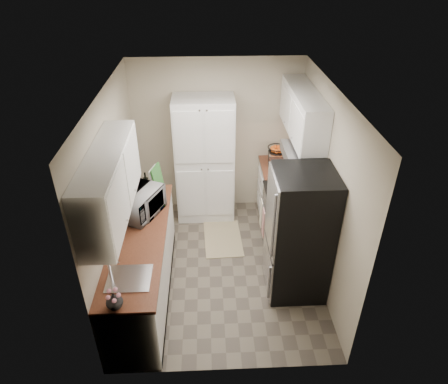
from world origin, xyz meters
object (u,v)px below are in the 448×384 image
object	(u,v)px
electric_range	(288,221)
refrigerator	(299,235)
microwave	(140,203)
toaster_oven	(277,158)
pantry_cabinet	(205,160)
wine_bottle	(146,184)

from	to	relation	value
electric_range	refrigerator	xyz separation A→B (m)	(-0.03, -0.80, 0.37)
electric_range	microwave	bearing A→B (deg)	-169.33
microwave	toaster_oven	distance (m)	2.34
pantry_cabinet	wine_bottle	distance (m)	1.12
electric_range	refrigerator	bearing A→B (deg)	-92.48
pantry_cabinet	toaster_oven	xyz separation A→B (m)	(1.13, -0.00, 0.02)
electric_range	wine_bottle	size ratio (longest dim) A/B	3.98
electric_range	refrigerator	size ratio (longest dim) A/B	0.66
electric_range	microwave	distance (m)	2.11
refrigerator	toaster_oven	size ratio (longest dim) A/B	5.04
pantry_cabinet	microwave	size ratio (longest dim) A/B	3.33
pantry_cabinet	electric_range	world-z (taller)	pantry_cabinet
electric_range	toaster_oven	distance (m)	1.07
wine_bottle	electric_range	bearing A→B (deg)	-4.23
pantry_cabinet	toaster_oven	distance (m)	1.13
microwave	electric_range	bearing A→B (deg)	-54.49
toaster_oven	electric_range	bearing A→B (deg)	-80.65
pantry_cabinet	toaster_oven	bearing A→B (deg)	-0.18
refrigerator	toaster_oven	distance (m)	1.73
electric_range	pantry_cabinet	bearing A→B (deg)	141.78
refrigerator	toaster_oven	world-z (taller)	refrigerator
electric_range	refrigerator	distance (m)	0.88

